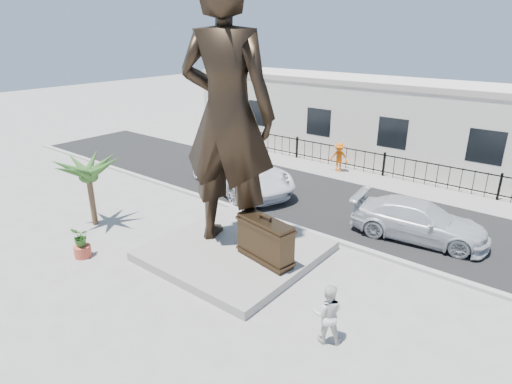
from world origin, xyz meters
TOP-DOWN VIEW (x-y plane):
  - ground at (0.00, 0.00)m, footprint 100.00×100.00m
  - street at (0.00, 8.00)m, footprint 40.00×7.00m
  - curb at (0.00, 4.50)m, footprint 40.00×0.25m
  - far_sidewalk at (0.00, 12.00)m, footprint 40.00×2.50m
  - plinth at (-0.50, 1.50)m, footprint 5.20×5.20m
  - fence at (0.00, 12.80)m, footprint 22.00×0.10m
  - building at (0.00, 17.00)m, footprint 28.00×7.00m
  - statue at (-1.03, 1.81)m, footprint 3.70×2.93m
  - suitcase at (0.83, 1.43)m, footprint 2.11×1.00m
  - tourist at (4.15, -0.37)m, footprint 0.97×0.92m
  - car_white at (-4.67, 6.67)m, footprint 7.06×5.08m
  - car_silver at (3.96, 6.69)m, footprint 5.10×2.62m
  - worker at (-2.23, 11.97)m, footprint 1.13×0.78m
  - palm_tree at (-6.53, -0.17)m, footprint 1.80×1.80m
  - planter at (-4.51, -1.89)m, footprint 0.56×0.56m
  - shrub at (-4.51, -1.89)m, footprint 0.78×0.74m

SIDE VIEW (x-z plane):
  - ground at x=0.00m, z-range 0.00..0.00m
  - palm_tree at x=-6.53m, z-range -1.60..1.60m
  - street at x=0.00m, z-range 0.00..0.01m
  - far_sidewalk at x=0.00m, z-range 0.00..0.02m
  - curb at x=0.00m, z-range 0.00..0.12m
  - plinth at x=-0.50m, z-range 0.00..0.30m
  - planter at x=-4.51m, z-range 0.00..0.40m
  - fence at x=0.00m, z-range 0.00..1.20m
  - car_silver at x=3.96m, z-range 0.01..1.42m
  - shrub at x=-4.51m, z-range 0.40..1.09m
  - tourist at x=4.15m, z-range 0.00..1.59m
  - worker at x=-2.23m, z-range 0.02..1.62m
  - car_white at x=-4.67m, z-range 0.01..1.79m
  - suitcase at x=0.83m, z-range 0.30..1.73m
  - building at x=0.00m, z-range 0.00..4.40m
  - statue at x=-1.03m, z-range 0.30..9.19m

